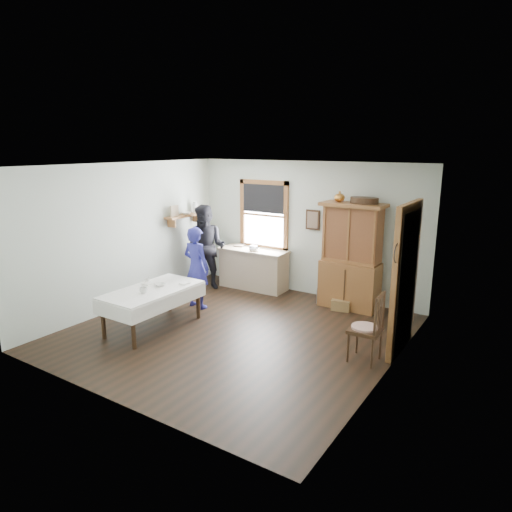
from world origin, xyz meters
name	(u,v)px	position (x,y,z in m)	size (l,w,h in m)	color
room	(235,253)	(0.00, 0.00, 1.35)	(5.01, 5.01, 2.70)	black
window	(264,211)	(-1.00, 2.46, 1.64)	(1.18, 0.07, 1.48)	white
doorway	(406,275)	(2.46, 0.85, 1.16)	(0.09, 1.14, 2.22)	#4C4236
wall_shelf	(186,214)	(-2.37, 1.54, 1.57)	(0.24, 1.00, 0.44)	#9C6830
framed_picture	(313,220)	(0.15, 2.46, 1.55)	(0.30, 0.04, 0.40)	#392513
rug_beater	(398,244)	(2.45, 0.30, 1.72)	(0.27, 0.27, 0.01)	black
work_counter	(254,269)	(-1.07, 2.17, 0.43)	(1.49, 0.57, 0.85)	tan
china_hutch	(351,256)	(1.10, 2.15, 0.99)	(1.16, 0.55, 1.98)	#9C6830
dining_table	(153,308)	(-1.27, -0.59, 0.34)	(0.90, 1.72, 0.69)	white
spindle_chair	(365,327)	(2.12, 0.18, 0.51)	(0.47, 0.47, 1.03)	#392513
pail	(324,296)	(0.63, 2.06, 0.15)	(0.28, 0.28, 0.30)	gray
wicker_basket	(341,305)	(1.05, 1.93, 0.10)	(0.34, 0.24, 0.20)	olive
woman_blue	(196,270)	(-1.32, 0.60, 0.72)	(0.52, 0.34, 1.44)	navy
figure_dark	(206,250)	(-1.91, 1.63, 0.83)	(0.81, 0.63, 1.66)	black
table_cup_a	(143,290)	(-1.22, -0.82, 0.73)	(0.12, 0.12, 0.10)	silver
table_cup_b	(147,280)	(-1.59, -0.40, 0.73)	(0.10, 0.10, 0.09)	silver
table_bowl	(160,285)	(-1.27, -0.41, 0.71)	(0.20, 0.20, 0.05)	silver
counter_book	(235,245)	(-1.62, 2.27, 0.87)	(0.18, 0.24, 0.02)	#735F4D
counter_bowl	(254,249)	(-0.99, 2.06, 0.89)	(0.21, 0.21, 0.07)	silver
shelf_bowl	(186,213)	(-2.37, 1.55, 1.60)	(0.22, 0.22, 0.05)	silver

